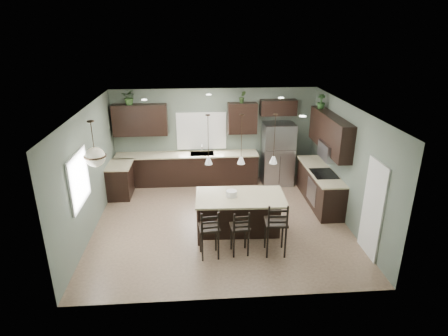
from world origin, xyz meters
TOP-DOWN VIEW (x-y plane):
  - ground at (0.00, 0.00)m, footprint 6.00×6.00m
  - pantry_door at (2.98, -1.55)m, footprint 0.04×0.82m
  - window_back at (-0.40, 2.73)m, footprint 1.35×0.02m
  - window_left at (-2.98, -0.80)m, footprint 0.02×1.10m
  - left_return_cabs at (-2.70, 1.70)m, footprint 0.60×0.90m
  - left_return_countertop at (-2.68, 1.70)m, footprint 0.66×0.96m
  - back_lower_cabs at (-0.85, 2.45)m, footprint 4.20×0.60m
  - back_countertop at (-0.85, 2.43)m, footprint 4.20×0.66m
  - sink_inset at (-0.40, 2.43)m, footprint 0.70×0.45m
  - faucet at (-0.40, 2.40)m, footprint 0.02×0.02m
  - back_upper_left at (-2.15, 2.58)m, footprint 1.55×0.34m
  - back_upper_right at (0.80, 2.58)m, footprint 0.85×0.34m
  - fridge_header at (1.85, 2.58)m, footprint 1.05×0.34m
  - right_lower_cabs at (2.70, 0.87)m, footprint 0.60×2.35m
  - right_countertop at (2.68, 0.87)m, footprint 0.66×2.35m
  - cooktop at (2.68, 0.60)m, footprint 0.58×0.75m
  - wall_oven_front at (2.40, 0.60)m, footprint 0.01×0.72m
  - right_upper_cabs at (2.83, 0.87)m, footprint 0.34×2.35m
  - microwave at (2.78, 0.60)m, footprint 0.40×0.75m
  - refrigerator at (1.84, 2.29)m, footprint 0.90×0.74m
  - kitchen_island at (0.40, -0.54)m, footprint 2.03×1.20m
  - serving_dish at (0.20, -0.53)m, footprint 0.24×0.24m
  - bar_stool_left at (-0.34, -1.42)m, footprint 0.45×0.45m
  - bar_stool_center at (0.30, -1.36)m, footprint 0.41×0.41m
  - bar_stool_right at (1.03, -1.42)m, footprint 0.47×0.47m
  - pendant_left at (-0.30, -0.52)m, footprint 0.17×0.17m
  - pendant_center at (0.40, -0.54)m, footprint 0.17×0.17m
  - pendant_right at (1.10, -0.57)m, footprint 0.17×0.17m
  - chandelier at (-2.57, -0.87)m, footprint 0.44×0.44m
  - plant_back_left at (-2.39, 2.55)m, footprint 0.45×0.41m
  - plant_back_right at (0.79, 2.55)m, footprint 0.20×0.16m
  - plant_right_wall at (2.80, 1.67)m, footprint 0.26×0.26m
  - room_shell at (0.00, 0.00)m, footprint 6.00×6.00m

SIDE VIEW (x-z plane):
  - ground at x=0.00m, z-range 0.00..0.00m
  - left_return_cabs at x=-2.70m, z-range 0.00..0.90m
  - back_lower_cabs at x=-0.85m, z-range 0.00..0.90m
  - right_lower_cabs at x=2.70m, z-range 0.00..0.90m
  - wall_oven_front at x=2.40m, z-range 0.15..0.75m
  - kitchen_island at x=0.40m, z-range 0.00..0.92m
  - bar_stool_center at x=0.30m, z-range 0.00..1.03m
  - bar_stool_left at x=-0.34m, z-range 0.00..1.10m
  - bar_stool_right at x=1.03m, z-range 0.00..1.20m
  - left_return_countertop at x=-2.68m, z-range 0.90..0.94m
  - back_countertop at x=-0.85m, z-range 0.90..0.94m
  - right_countertop at x=2.68m, z-range 0.90..0.94m
  - refrigerator at x=1.84m, z-range 0.00..1.85m
  - sink_inset at x=-0.40m, z-range 0.93..0.94m
  - cooktop at x=2.68m, z-range 0.93..0.95m
  - serving_dish at x=0.20m, z-range 0.92..1.06m
  - pantry_door at x=2.98m, z-range 0.00..2.04m
  - faucet at x=-0.40m, z-range 0.94..1.22m
  - window_back at x=-0.40m, z-range 1.05..2.05m
  - window_left at x=-2.98m, z-range 1.05..2.05m
  - microwave at x=2.78m, z-range 1.35..1.75m
  - room_shell at x=0.00m, z-range -1.30..4.70m
  - back_upper_left at x=-2.15m, z-range 1.50..2.40m
  - back_upper_right at x=0.80m, z-range 1.50..2.40m
  - right_upper_cabs at x=2.83m, z-range 1.50..2.40m
  - fridge_header at x=1.85m, z-range 2.02..2.48m
  - pendant_left at x=-0.30m, z-range 1.70..2.80m
  - pendant_center at x=0.40m, z-range 1.70..2.80m
  - pendant_right at x=1.10m, z-range 1.70..2.80m
  - chandelier at x=-2.57m, z-range 1.85..2.80m
  - plant_back_right at x=0.79m, z-range 2.40..2.75m
  - plant_right_wall at x=2.80m, z-range 2.40..2.78m
  - plant_back_left at x=-2.39m, z-range 2.40..2.84m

